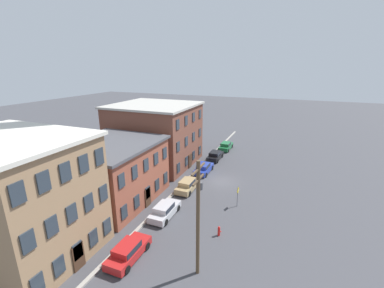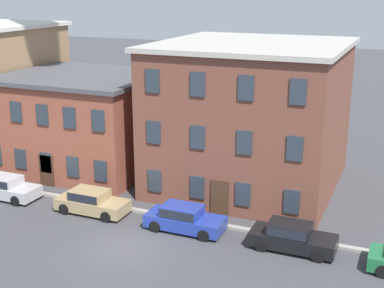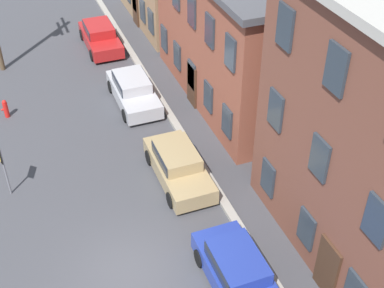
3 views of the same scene
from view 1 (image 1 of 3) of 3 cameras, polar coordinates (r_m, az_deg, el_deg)
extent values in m
plane|color=#424247|center=(36.09, 6.50, -8.25)|extent=(200.00, 200.00, 0.00)
cube|color=#9E998E|center=(37.37, -0.20, -7.09)|extent=(56.00, 0.36, 0.16)
cube|color=#9E7A56|center=(25.75, -34.33, -9.97)|extent=(8.52, 11.67, 9.88)
cube|color=silver|center=(24.15, -36.31, 0.97)|extent=(9.02, 12.17, 0.30)
cube|color=#2D3842|center=(21.62, -31.12, -25.11)|extent=(0.90, 0.10, 1.40)
cube|color=#2D3842|center=(19.71, -32.63, -17.80)|extent=(0.90, 0.10, 1.40)
cube|color=#2D3842|center=(18.19, -34.28, -9.10)|extent=(0.90, 0.10, 1.40)
cube|color=#2D3842|center=(22.35, -27.41, -22.94)|extent=(0.90, 0.10, 1.40)
cube|color=#2D3842|center=(20.50, -28.70, -15.75)|extent=(0.90, 0.10, 1.40)
cube|color=#2D3842|center=(19.05, -30.10, -7.29)|extent=(0.90, 0.10, 1.40)
cube|color=#2D3842|center=(23.18, -24.07, -20.85)|extent=(0.90, 0.10, 1.40)
cube|color=#2D3842|center=(21.41, -25.15, -13.79)|extent=(0.90, 0.10, 1.40)
cube|color=#2D3842|center=(20.02, -26.32, -5.60)|extent=(0.90, 0.10, 1.40)
cube|color=#2D3842|center=(24.11, -21.05, -18.86)|extent=(0.90, 0.10, 1.40)
cube|color=#2D3842|center=(22.40, -21.95, -11.96)|extent=(0.90, 0.10, 1.40)
cube|color=#2D3842|center=(21.08, -22.93, -4.07)|extent=(0.90, 0.10, 1.40)
cube|color=#2D3842|center=(25.11, -18.33, -16.98)|extent=(0.90, 0.10, 1.40)
cube|color=#2D3842|center=(23.48, -19.08, -10.26)|extent=(0.90, 0.10, 1.40)
cube|color=#2D3842|center=(22.23, -19.89, -2.67)|extent=(0.90, 0.10, 1.40)
cube|color=#472D1E|center=(23.51, -23.90, -21.92)|extent=(1.10, 0.10, 2.20)
cube|color=brown|center=(31.72, -17.49, -6.05)|extent=(10.78, 9.58, 6.67)
cube|color=#4C4C51|center=(30.58, -18.07, -0.02)|extent=(11.28, 10.08, 0.30)
cube|color=#2D3842|center=(26.70, -14.82, -14.39)|extent=(0.90, 0.10, 1.40)
cube|color=#2D3842|center=(25.16, -15.39, -7.87)|extent=(0.90, 0.10, 1.40)
cube|color=#2D3842|center=(28.19, -12.17, -12.40)|extent=(0.90, 0.10, 1.40)
cube|color=#2D3842|center=(26.74, -12.61, -6.15)|extent=(0.90, 0.10, 1.40)
cube|color=#2D3842|center=(29.76, -9.82, -10.59)|extent=(0.90, 0.10, 1.40)
cube|color=#2D3842|center=(28.39, -10.16, -4.61)|extent=(0.90, 0.10, 1.40)
cube|color=#2D3842|center=(31.40, -7.74, -8.95)|extent=(0.90, 0.10, 1.40)
cube|color=#2D3842|center=(30.11, -7.99, -3.23)|extent=(0.90, 0.10, 1.40)
cube|color=#2D3842|center=(33.10, -5.89, -7.47)|extent=(0.90, 0.10, 1.40)
cube|color=#2D3842|center=(31.88, -6.07, -2.00)|extent=(0.90, 0.10, 1.40)
cube|color=#472D1E|center=(30.03, -9.77, -11.55)|extent=(1.10, 0.10, 2.20)
cube|color=brown|center=(41.63, -8.14, 1.99)|extent=(11.42, 11.97, 9.35)
cube|color=#B7B2A8|center=(40.67, -8.43, 8.57)|extent=(11.92, 12.47, 0.30)
cube|color=#2D3842|center=(36.33, -3.02, -5.30)|extent=(0.90, 0.10, 1.40)
cube|color=#2D3842|center=(35.27, -3.10, -0.61)|extent=(0.90, 0.10, 1.40)
cube|color=#2D3842|center=(34.46, -3.18, 4.34)|extent=(0.90, 0.10, 1.40)
cube|color=#2D3842|center=(38.75, -1.23, -3.83)|extent=(0.90, 0.10, 1.40)
cube|color=#2D3842|center=(37.76, -1.26, 0.60)|extent=(0.90, 0.10, 1.40)
cube|color=#2D3842|center=(37.00, -1.29, 5.24)|extent=(0.90, 0.10, 1.40)
cube|color=#2D3842|center=(41.23, 0.34, -2.52)|extent=(0.90, 0.10, 1.40)
cube|color=#2D3842|center=(40.30, 0.35, 1.66)|extent=(0.90, 0.10, 1.40)
cube|color=#2D3842|center=(39.59, 0.35, 6.02)|extent=(0.90, 0.10, 1.40)
cube|color=#2D3842|center=(43.75, 1.73, -1.36)|extent=(0.90, 0.10, 1.40)
cube|color=#2D3842|center=(42.87, 1.76, 2.59)|extent=(0.90, 0.10, 1.40)
cube|color=#2D3842|center=(42.21, 1.80, 6.70)|extent=(0.90, 0.10, 1.40)
cube|color=#472D1E|center=(40.14, -0.42, -3.77)|extent=(1.10, 0.10, 2.20)
cube|color=#B21E1E|center=(23.62, -13.87, -22.35)|extent=(4.40, 1.80, 0.70)
cube|color=#B21E1E|center=(23.11, -14.30, -21.42)|extent=(2.20, 1.51, 0.55)
cube|color=#1E232D|center=(23.11, -14.30, -21.42)|extent=(2.02, 1.58, 0.48)
cylinder|color=black|center=(25.06, -13.48, -20.29)|extent=(0.66, 0.22, 0.66)
cylinder|color=black|center=(24.27, -9.96, -21.45)|extent=(0.66, 0.22, 0.66)
cylinder|color=black|center=(23.34, -17.95, -23.95)|extent=(0.66, 0.22, 0.66)
cylinder|color=black|center=(22.48, -14.25, -25.44)|extent=(0.66, 0.22, 0.66)
cube|color=#B7B7BC|center=(28.26, -6.03, -14.68)|extent=(4.40, 1.80, 0.70)
cube|color=#B7B7BC|center=(27.79, -6.27, -13.77)|extent=(2.20, 1.51, 0.55)
cube|color=#1E232D|center=(27.79, -6.27, -13.77)|extent=(2.02, 1.58, 0.48)
cylinder|color=black|center=(29.80, -6.16, -13.32)|extent=(0.66, 0.22, 0.66)
cylinder|color=black|center=(29.13, -3.12, -14.01)|extent=(0.66, 0.22, 0.66)
cylinder|color=black|center=(27.68, -9.09, -16.05)|extent=(0.66, 0.22, 0.66)
cylinder|color=black|center=(26.95, -5.85, -16.90)|extent=(0.66, 0.22, 0.66)
cube|color=tan|center=(33.39, -0.97, -9.31)|extent=(4.40, 1.80, 0.70)
cube|color=tan|center=(32.95, -1.11, -8.48)|extent=(2.20, 1.51, 0.55)
cube|color=#1E232D|center=(32.95, -1.11, -8.48)|extent=(2.02, 1.58, 0.48)
cylinder|color=black|center=(34.98, -1.33, -8.40)|extent=(0.66, 0.22, 0.66)
cylinder|color=black|center=(34.40, 1.31, -8.86)|extent=(0.66, 0.22, 0.66)
cylinder|color=black|center=(32.62, -3.38, -10.41)|extent=(0.66, 0.22, 0.66)
cylinder|color=black|center=(32.00, -0.58, -10.95)|extent=(0.66, 0.22, 0.66)
cube|color=#233899|center=(38.55, 2.63, -5.60)|extent=(4.40, 1.80, 0.70)
cube|color=#233899|center=(38.14, 2.54, -4.84)|extent=(2.20, 1.51, 0.55)
cube|color=#1E232D|center=(38.14, 2.54, -4.84)|extent=(2.02, 1.58, 0.48)
cylinder|color=black|center=(40.16, 2.18, -4.95)|extent=(0.66, 0.22, 0.66)
cylinder|color=black|center=(39.66, 4.49, -5.29)|extent=(0.66, 0.22, 0.66)
cylinder|color=black|center=(37.65, 0.65, -6.48)|extent=(0.66, 0.22, 0.66)
cylinder|color=black|center=(37.12, 3.11, -6.87)|extent=(0.66, 0.22, 0.66)
cube|color=black|center=(43.95, 5.16, -2.76)|extent=(4.40, 1.80, 0.70)
cube|color=black|center=(43.56, 5.11, -2.07)|extent=(2.20, 1.51, 0.55)
cube|color=#1E232D|center=(43.56, 5.11, -2.07)|extent=(2.02, 1.58, 0.48)
cylinder|color=black|center=(45.55, 4.67, -2.29)|extent=(0.66, 0.22, 0.66)
cylinder|color=black|center=(45.11, 6.73, -2.55)|extent=(0.66, 0.22, 0.66)
cylinder|color=black|center=(42.95, 3.50, -3.48)|extent=(0.66, 0.22, 0.66)
cylinder|color=black|center=(42.48, 5.68, -3.77)|extent=(0.66, 0.22, 0.66)
cube|color=#1E6638|center=(49.33, 7.54, -0.62)|extent=(4.40, 1.80, 0.70)
cube|color=#1E6638|center=(48.96, 7.50, 0.01)|extent=(2.20, 1.51, 0.55)
cube|color=#1E232D|center=(48.96, 7.50, 0.01)|extent=(2.02, 1.58, 0.48)
cylinder|color=black|center=(50.93, 7.02, -0.27)|extent=(0.66, 0.22, 0.66)
cylinder|color=black|center=(50.55, 8.88, -0.49)|extent=(0.66, 0.22, 0.66)
cylinder|color=black|center=(48.27, 6.11, -1.22)|extent=(0.66, 0.22, 0.66)
cylinder|color=black|center=(47.86, 8.07, -1.45)|extent=(0.66, 0.22, 0.66)
cylinder|color=slate|center=(29.94, 10.06, -11.54)|extent=(0.08, 0.08, 2.31)
cube|color=yellow|center=(29.54, 10.20, -10.10)|extent=(0.87, 0.03, 0.87)
cube|color=black|center=(29.54, 10.19, -10.10)|extent=(0.94, 0.02, 0.94)
cylinder|color=brown|center=(19.31, 1.33, -16.66)|extent=(0.28, 0.28, 9.24)
cube|color=brown|center=(17.40, 1.42, -5.56)|extent=(2.40, 0.12, 0.12)
cube|color=brown|center=(17.73, 1.40, -7.95)|extent=(2.00, 0.12, 0.12)
cylinder|color=#515156|center=(18.28, 1.78, -9.23)|extent=(0.44, 0.44, 0.55)
cylinder|color=red|center=(25.57, 6.00, -18.81)|extent=(0.24, 0.24, 0.80)
sphere|color=red|center=(25.32, 6.03, -17.98)|extent=(0.22, 0.22, 0.22)
cylinder|color=red|center=(25.51, 6.36, -18.78)|extent=(0.10, 0.12, 0.10)
camera|label=2|loc=(46.58, 39.38, 10.58)|focal=50.00mm
camera|label=3|loc=(44.25, 14.69, 16.02)|focal=50.00mm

